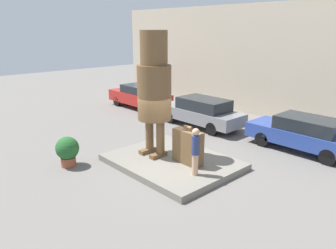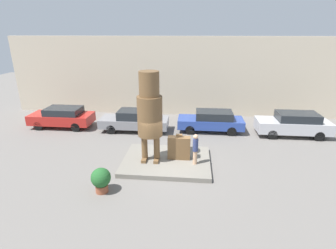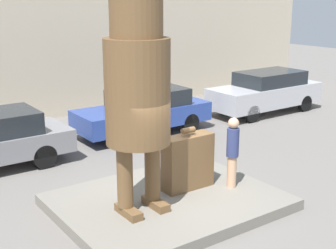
{
  "view_description": "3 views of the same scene",
  "coord_description": "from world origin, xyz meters",
  "px_view_note": "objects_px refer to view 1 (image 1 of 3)",
  "views": [
    {
      "loc": [
        8.32,
        -7.87,
        4.97
      ],
      "look_at": [
        -0.25,
        0.02,
        1.53
      ],
      "focal_mm": 35.0,
      "sensor_mm": 36.0,
      "label": 1
    },
    {
      "loc": [
        1.3,
        -12.49,
        6.7
      ],
      "look_at": [
        0.05,
        0.3,
        2.1
      ],
      "focal_mm": 28.0,
      "sensor_mm": 36.0,
      "label": 2
    },
    {
      "loc": [
        -5.4,
        -7.61,
        4.46
      ],
      "look_at": [
        -0.18,
        -0.26,
        1.95
      ],
      "focal_mm": 50.0,
      "sensor_mm": 36.0,
      "label": 3
    }
  ],
  "objects_px": {
    "statue_figure": "(154,85)",
    "parked_car_grey": "(201,111)",
    "tourist": "(195,150)",
    "planter_pot": "(67,150)",
    "parked_car_blue": "(304,133)",
    "parked_car_red": "(140,96)",
    "giant_suitcase": "(188,147)"
  },
  "relations": [
    {
      "from": "statue_figure",
      "to": "parked_car_grey",
      "type": "height_order",
      "value": "statue_figure"
    },
    {
      "from": "tourist",
      "to": "planter_pot",
      "type": "bearing_deg",
      "value": -147.86
    },
    {
      "from": "parked_car_blue",
      "to": "planter_pot",
      "type": "relative_size",
      "value": 3.96
    },
    {
      "from": "parked_car_red",
      "to": "planter_pot",
      "type": "height_order",
      "value": "parked_car_red"
    },
    {
      "from": "parked_car_grey",
      "to": "planter_pot",
      "type": "height_order",
      "value": "parked_car_grey"
    },
    {
      "from": "statue_figure",
      "to": "giant_suitcase",
      "type": "height_order",
      "value": "statue_figure"
    },
    {
      "from": "planter_pot",
      "to": "parked_car_blue",
      "type": "bearing_deg",
      "value": 56.96
    },
    {
      "from": "tourist",
      "to": "parked_car_red",
      "type": "bearing_deg",
      "value": 151.61
    },
    {
      "from": "parked_car_blue",
      "to": "tourist",
      "type": "bearing_deg",
      "value": 78.26
    },
    {
      "from": "giant_suitcase",
      "to": "tourist",
      "type": "bearing_deg",
      "value": -31.86
    },
    {
      "from": "parked_car_red",
      "to": "planter_pot",
      "type": "xyz_separation_m",
      "value": [
        5.61,
        -7.78,
        -0.16
      ]
    },
    {
      "from": "parked_car_red",
      "to": "giant_suitcase",
      "type": "bearing_deg",
      "value": 151.96
    },
    {
      "from": "parked_car_red",
      "to": "planter_pot",
      "type": "bearing_deg",
      "value": 125.79
    },
    {
      "from": "statue_figure",
      "to": "parked_car_grey",
      "type": "distance_m",
      "value": 5.56
    },
    {
      "from": "giant_suitcase",
      "to": "parked_car_red",
      "type": "distance_m",
      "value": 9.99
    },
    {
      "from": "parked_car_grey",
      "to": "statue_figure",
      "type": "bearing_deg",
      "value": 111.47
    },
    {
      "from": "statue_figure",
      "to": "tourist",
      "type": "relative_size",
      "value": 2.87
    },
    {
      "from": "tourist",
      "to": "parked_car_blue",
      "type": "relative_size",
      "value": 0.36
    },
    {
      "from": "statue_figure",
      "to": "tourist",
      "type": "height_order",
      "value": "statue_figure"
    },
    {
      "from": "tourist",
      "to": "parked_car_red",
      "type": "distance_m",
      "value": 11.0
    },
    {
      "from": "parked_car_red",
      "to": "parked_car_grey",
      "type": "bearing_deg",
      "value": 177.42
    },
    {
      "from": "parked_car_blue",
      "to": "statue_figure",
      "type": "bearing_deg",
      "value": 56.45
    },
    {
      "from": "statue_figure",
      "to": "parked_car_blue",
      "type": "height_order",
      "value": "statue_figure"
    },
    {
      "from": "giant_suitcase",
      "to": "tourist",
      "type": "height_order",
      "value": "tourist"
    },
    {
      "from": "statue_figure",
      "to": "planter_pot",
      "type": "relative_size",
      "value": 4.09
    },
    {
      "from": "giant_suitcase",
      "to": "tourist",
      "type": "relative_size",
      "value": 0.87
    },
    {
      "from": "statue_figure",
      "to": "parked_car_blue",
      "type": "relative_size",
      "value": 1.03
    },
    {
      "from": "planter_pot",
      "to": "parked_car_grey",
      "type": "bearing_deg",
      "value": 91.0
    },
    {
      "from": "parked_car_grey",
      "to": "parked_car_blue",
      "type": "relative_size",
      "value": 1.05
    },
    {
      "from": "planter_pot",
      "to": "giant_suitcase",
      "type": "bearing_deg",
      "value": 43.82
    },
    {
      "from": "parked_car_blue",
      "to": "giant_suitcase",
      "type": "bearing_deg",
      "value": 67.99
    },
    {
      "from": "planter_pot",
      "to": "tourist",
      "type": "bearing_deg",
      "value": 32.14
    }
  ]
}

